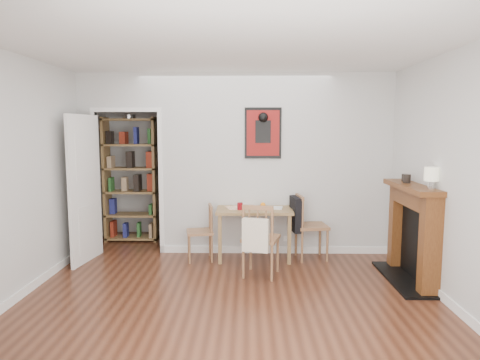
{
  "coord_description": "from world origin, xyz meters",
  "views": [
    {
      "loc": [
        0.18,
        -4.76,
        1.81
      ],
      "look_at": [
        0.09,
        0.6,
        1.17
      ],
      "focal_mm": 32.0,
      "sensor_mm": 36.0,
      "label": 1
    }
  ],
  "objects_px": {
    "ceramic_jar_a": "(407,179)",
    "chair_left": "(200,232)",
    "ceramic_jar_b": "(405,178)",
    "fireplace": "(414,230)",
    "chair_right": "(310,226)",
    "chair_front": "(261,239)",
    "orange_fruit": "(263,205)",
    "red_glass": "(240,206)",
    "notebook": "(272,208)",
    "dining_table": "(254,214)",
    "bookshelf": "(131,180)",
    "mantel_lamp": "(431,175)"
  },
  "relations": [
    {
      "from": "ceramic_jar_a",
      "to": "chair_left",
      "type": "bearing_deg",
      "value": 166.66
    },
    {
      "from": "ceramic_jar_b",
      "to": "fireplace",
      "type": "bearing_deg",
      "value": -85.3
    },
    {
      "from": "chair_left",
      "to": "ceramic_jar_a",
      "type": "bearing_deg",
      "value": -13.34
    },
    {
      "from": "ceramic_jar_a",
      "to": "ceramic_jar_b",
      "type": "distance_m",
      "value": 0.16
    },
    {
      "from": "chair_right",
      "to": "chair_left",
      "type": "bearing_deg",
      "value": -176.81
    },
    {
      "from": "chair_front",
      "to": "orange_fruit",
      "type": "relative_size",
      "value": 12.81
    },
    {
      "from": "chair_right",
      "to": "ceramic_jar_a",
      "type": "height_order",
      "value": "ceramic_jar_a"
    },
    {
      "from": "chair_front",
      "to": "orange_fruit",
      "type": "height_order",
      "value": "chair_front"
    },
    {
      "from": "orange_fruit",
      "to": "ceramic_jar_a",
      "type": "relative_size",
      "value": 0.68
    },
    {
      "from": "chair_left",
      "to": "ceramic_jar_a",
      "type": "relative_size",
      "value": 7.36
    },
    {
      "from": "ceramic_jar_a",
      "to": "chair_right",
      "type": "bearing_deg",
      "value": 146.39
    },
    {
      "from": "chair_left",
      "to": "chair_front",
      "type": "bearing_deg",
      "value": -37.02
    },
    {
      "from": "chair_left",
      "to": "chair_front",
      "type": "xyz_separation_m",
      "value": [
        0.82,
        -0.62,
        0.08
      ]
    },
    {
      "from": "red_glass",
      "to": "notebook",
      "type": "bearing_deg",
      "value": 14.32
    },
    {
      "from": "chair_right",
      "to": "chair_front",
      "type": "xyz_separation_m",
      "value": [
        -0.71,
        -0.7,
        -0.01
      ]
    },
    {
      "from": "chair_front",
      "to": "orange_fruit",
      "type": "xyz_separation_m",
      "value": [
        0.06,
        0.8,
        0.28
      ]
    },
    {
      "from": "dining_table",
      "to": "chair_left",
      "type": "relative_size",
      "value": 1.34
    },
    {
      "from": "bookshelf",
      "to": "fireplace",
      "type": "bearing_deg",
      "value": -25.17
    },
    {
      "from": "fireplace",
      "to": "notebook",
      "type": "height_order",
      "value": "fireplace"
    },
    {
      "from": "bookshelf",
      "to": "notebook",
      "type": "height_order",
      "value": "bookshelf"
    },
    {
      "from": "red_glass",
      "to": "ceramic_jar_a",
      "type": "relative_size",
      "value": 0.93
    },
    {
      "from": "mantel_lamp",
      "to": "ceramic_jar_b",
      "type": "xyz_separation_m",
      "value": [
        -0.04,
        0.66,
        -0.1
      ]
    },
    {
      "from": "chair_right",
      "to": "fireplace",
      "type": "height_order",
      "value": "fireplace"
    },
    {
      "from": "chair_right",
      "to": "mantel_lamp",
      "type": "bearing_deg",
      "value": -46.74
    },
    {
      "from": "fireplace",
      "to": "notebook",
      "type": "bearing_deg",
      "value": 152.17
    },
    {
      "from": "ceramic_jar_a",
      "to": "ceramic_jar_b",
      "type": "height_order",
      "value": "ceramic_jar_a"
    },
    {
      "from": "chair_right",
      "to": "ceramic_jar_b",
      "type": "height_order",
      "value": "ceramic_jar_b"
    },
    {
      "from": "chair_left",
      "to": "notebook",
      "type": "distance_m",
      "value": 1.05
    },
    {
      "from": "red_glass",
      "to": "orange_fruit",
      "type": "distance_m",
      "value": 0.36
    },
    {
      "from": "chair_left",
      "to": "orange_fruit",
      "type": "relative_size",
      "value": 10.9
    },
    {
      "from": "fireplace",
      "to": "notebook",
      "type": "xyz_separation_m",
      "value": [
        -1.64,
        0.87,
        0.1
      ]
    },
    {
      "from": "chair_left",
      "to": "chair_right",
      "type": "relative_size",
      "value": 0.86
    },
    {
      "from": "orange_fruit",
      "to": "mantel_lamp",
      "type": "bearing_deg",
      "value": -35.88
    },
    {
      "from": "chair_left",
      "to": "ceramic_jar_b",
      "type": "bearing_deg",
      "value": -9.78
    },
    {
      "from": "chair_front",
      "to": "fireplace",
      "type": "relative_size",
      "value": 0.73
    },
    {
      "from": "chair_front",
      "to": "mantel_lamp",
      "type": "xyz_separation_m",
      "value": [
        1.83,
        -0.49,
        0.84
      ]
    },
    {
      "from": "red_glass",
      "to": "orange_fruit",
      "type": "xyz_separation_m",
      "value": [
        0.32,
        0.17,
        -0.01
      ]
    },
    {
      "from": "notebook",
      "to": "mantel_lamp",
      "type": "distance_m",
      "value": 2.15
    },
    {
      "from": "chair_front",
      "to": "mantel_lamp",
      "type": "relative_size",
      "value": 3.86
    },
    {
      "from": "chair_front",
      "to": "red_glass",
      "type": "height_order",
      "value": "chair_front"
    },
    {
      "from": "chair_right",
      "to": "ceramic_jar_a",
      "type": "relative_size",
      "value": 8.61
    },
    {
      "from": "ceramic_jar_b",
      "to": "red_glass",
      "type": "bearing_deg",
      "value": 167.44
    },
    {
      "from": "chair_left",
      "to": "chair_front",
      "type": "distance_m",
      "value": 1.03
    },
    {
      "from": "orange_fruit",
      "to": "ceramic_jar_b",
      "type": "height_order",
      "value": "ceramic_jar_b"
    },
    {
      "from": "chair_right",
      "to": "notebook",
      "type": "height_order",
      "value": "chair_right"
    },
    {
      "from": "dining_table",
      "to": "orange_fruit",
      "type": "relative_size",
      "value": 14.6
    },
    {
      "from": "notebook",
      "to": "ceramic_jar_b",
      "type": "height_order",
      "value": "ceramic_jar_b"
    },
    {
      "from": "red_glass",
      "to": "orange_fruit",
      "type": "height_order",
      "value": "red_glass"
    },
    {
      "from": "dining_table",
      "to": "chair_front",
      "type": "xyz_separation_m",
      "value": [
        0.07,
        -0.72,
        -0.16
      ]
    },
    {
      "from": "chair_right",
      "to": "orange_fruit",
      "type": "xyz_separation_m",
      "value": [
        -0.65,
        0.09,
        0.27
      ]
    }
  ]
}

